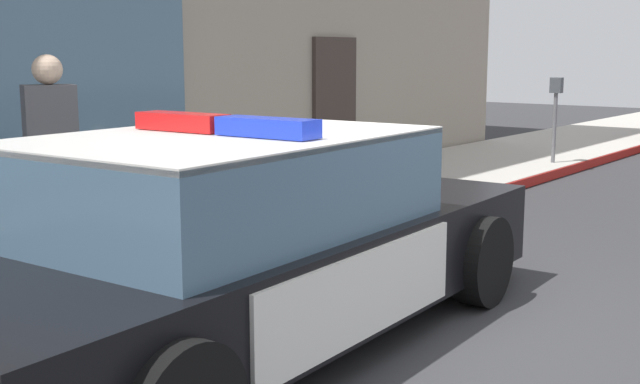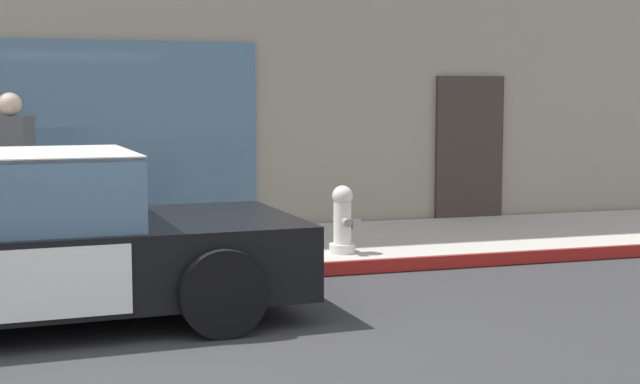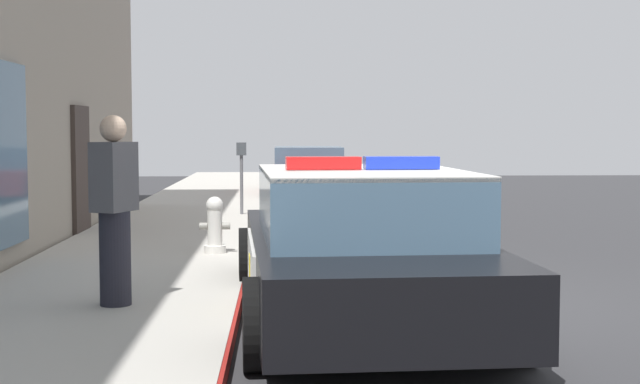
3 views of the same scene
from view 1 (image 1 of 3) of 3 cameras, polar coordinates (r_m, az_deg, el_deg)
name	(u,v)px [view 1 (image 1 of 3)]	position (r m, az deg, el deg)	size (l,w,h in m)	color
ground	(437,325)	(5.79, 8.20, -9.23)	(48.00, 48.00, 0.00)	#303033
sidewalk	(131,246)	(7.86, -13.12, -3.73)	(48.00, 2.68, 0.15)	#B2ADA3
curb_red_paint	(236,270)	(6.88, -5.94, -5.45)	(28.80, 0.04, 0.14)	maroon
police_cruiser	(240,241)	(5.23, -5.66, -3.47)	(4.92, 2.34, 1.49)	black
fire_hydrant	(357,180)	(8.87, 2.59, 0.86)	(0.34, 0.39, 0.73)	silver
pedestrian_on_sidewalk	(52,160)	(6.92, -18.27, 2.13)	(0.47, 0.40, 1.71)	#23232D
parking_meter	(556,104)	(13.35, 16.20, 5.96)	(0.12, 0.18, 1.34)	slate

